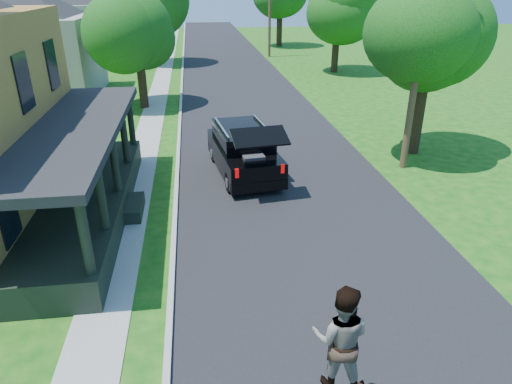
{
  "coord_description": "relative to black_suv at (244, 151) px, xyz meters",
  "views": [
    {
      "loc": [
        -3.21,
        -7.8,
        7.06
      ],
      "look_at": [
        -1.73,
        3.0,
        1.96
      ],
      "focal_mm": 32.0,
      "sensor_mm": 36.0,
      "label": 1
    }
  ],
  "objects": [
    {
      "name": "ground",
      "position": [
        1.4,
        -9.0,
        -0.95
      ],
      "size": [
        140.0,
        140.0,
        0.0
      ],
      "primitive_type": "plane",
      "color": "#0F4D0F",
      "rests_on": "ground"
    },
    {
      "name": "street",
      "position": [
        1.4,
        11.0,
        -0.95
      ],
      "size": [
        8.0,
        120.0,
        0.02
      ],
      "primitive_type": "cube",
      "color": "black",
      "rests_on": "ground"
    },
    {
      "name": "curb",
      "position": [
        -2.65,
        11.0,
        -0.95
      ],
      "size": [
        0.15,
        120.0,
        0.12
      ],
      "primitive_type": "cube",
      "color": "#A5A5A0",
      "rests_on": "ground"
    },
    {
      "name": "sidewalk",
      "position": [
        -4.2,
        11.0,
        -0.95
      ],
      "size": [
        1.3,
        120.0,
        0.03
      ],
      "primitive_type": "cube",
      "color": "#989890",
      "rests_on": "ground"
    },
    {
      "name": "front_walk",
      "position": [
        -8.1,
        -3.0,
        -0.95
      ],
      "size": [
        6.5,
        1.2,
        0.03
      ],
      "primitive_type": "cube",
      "color": "#989890",
      "rests_on": "ground"
    },
    {
      "name": "neighbor_house_mid",
      "position": [
        -12.1,
        15.0,
        3.24
      ],
      "size": [
        12.78,
        12.78,
        8.3
      ],
      "color": "#9F988D",
      "rests_on": "ground"
    },
    {
      "name": "neighbor_house_far",
      "position": [
        -12.1,
        31.0,
        3.24
      ],
      "size": [
        12.78,
        12.78,
        8.3
      ],
      "color": "#9F988D",
      "rests_on": "ground"
    },
    {
      "name": "black_suv",
      "position": [
        0.0,
        0.0,
        0.0
      ],
      "size": [
        2.64,
        5.53,
        2.48
      ],
      "rotation": [
        0.0,
        0.0,
        0.12
      ],
      "color": "black",
      "rests_on": "ground"
    },
    {
      "name": "skateboarder",
      "position": [
        0.4,
        -11.16,
        0.63
      ],
      "size": [
        1.22,
        1.1,
        2.06
      ],
      "rotation": [
        0.0,
        0.0,
        2.76
      ],
      "color": "black",
      "rests_on": "ground"
    },
    {
      "name": "tree_left_mid",
      "position": [
        -4.83,
        11.14,
        3.5
      ],
      "size": [
        5.67,
        5.85,
        6.92
      ],
      "rotation": [
        0.0,
        0.0,
        -0.36
      ],
      "color": "black",
      "rests_on": "ground"
    },
    {
      "name": "tree_right_near",
      "position": [
        7.74,
        1.5,
        4.37
      ],
      "size": [
        5.1,
        5.04,
        7.82
      ],
      "rotation": [
        0.0,
        0.0,
        -0.09
      ],
      "color": "black",
      "rests_on": "ground"
    },
    {
      "name": "tree_right_mid",
      "position": [
        9.91,
        20.91,
        4.45
      ],
      "size": [
        6.81,
        6.54,
        8.34
      ],
      "rotation": [
        0.0,
        0.0,
        0.31
      ],
      "color": "black",
      "rests_on": "ground"
    },
    {
      "name": "utility_pole_near",
      "position": [
        6.59,
        -0.24,
        4.28
      ],
      "size": [
        1.68,
        0.43,
        10.16
      ],
      "rotation": [
        0.0,
        0.0,
        -0.19
      ],
      "color": "#4A3A22",
      "rests_on": "ground"
    }
  ]
}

